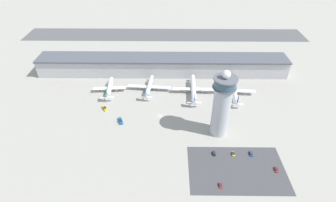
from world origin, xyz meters
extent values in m
plane|color=#9E9B93|center=(0.00, 0.00, 0.00)|extent=(1000.00, 1000.00, 0.00)
cube|color=#B2B2B7|center=(0.00, 70.00, 8.62)|extent=(252.48, 22.00, 17.23)
cube|color=#4C515B|center=(0.00, 70.00, 18.03)|extent=(252.48, 25.00, 1.60)
cube|color=#515154|center=(0.00, 174.42, 0.00)|extent=(378.72, 44.00, 0.01)
cylinder|color=#ADB2BC|center=(45.14, -19.15, 20.50)|extent=(12.96, 12.96, 41.00)
cylinder|color=#565B66|center=(45.14, -19.15, 41.40)|extent=(16.63, 16.63, 0.80)
cylinder|color=#334C60|center=(45.14, -19.15, 44.70)|extent=(15.30, 15.30, 5.81)
cylinder|color=#565B66|center=(45.14, -19.15, 48.11)|extent=(16.63, 16.63, 1.00)
sphere|color=white|center=(45.14, -19.15, 51.53)|extent=(5.85, 5.85, 5.85)
cube|color=#424247|center=(52.63, -55.16, 0.00)|extent=(64.00, 40.00, 0.01)
cylinder|color=white|center=(-48.71, 35.13, 4.47)|extent=(6.02, 24.88, 4.10)
cone|color=white|center=(-49.82, 49.25, 4.47)|extent=(4.38, 4.00, 4.10)
cone|color=white|center=(-47.56, 20.40, 4.47)|extent=(4.07, 5.20, 3.69)
cube|color=white|center=(-48.75, 35.63, 3.75)|extent=(31.30, 6.82, 0.44)
cylinder|color=#A8A8B2|center=(-55.33, 36.11, 2.51)|extent=(2.60, 4.68, 2.26)
cylinder|color=#A8A8B2|center=(-42.33, 37.13, 2.51)|extent=(2.60, 4.68, 2.26)
cube|color=#14704C|center=(-47.48, 19.42, 9.81)|extent=(0.52, 2.81, 6.57)
cube|color=white|center=(-47.45, 19.02, 4.88)|extent=(11.61, 2.89, 0.24)
cylinder|color=black|center=(-49.58, 46.22, 1.21)|extent=(0.28, 0.28, 2.42)
cylinder|color=black|center=(-45.83, 35.05, 1.21)|extent=(0.28, 0.28, 2.42)
cylinder|color=black|center=(-51.55, 34.60, 1.21)|extent=(0.28, 0.28, 2.42)
cylinder|color=silver|center=(-11.77, 37.83, 4.44)|extent=(6.06, 28.45, 3.88)
cone|color=silver|center=(-10.54, 53.64, 4.44)|extent=(4.14, 3.78, 3.88)
cone|color=silver|center=(-13.04, 21.44, 4.44)|extent=(3.84, 4.91, 3.49)
cube|color=silver|center=(-11.73, 38.39, 3.76)|extent=(41.34, 7.57, 0.44)
cylinder|color=#A8A8B2|center=(-20.26, 40.06, 2.59)|extent=(2.46, 4.42, 2.13)
cylinder|color=#A8A8B2|center=(-3.04, 38.72, 2.59)|extent=(2.46, 4.42, 2.13)
cube|color=#197FB2|center=(-13.12, 20.51, 9.49)|extent=(0.52, 2.81, 6.21)
cube|color=silver|center=(-13.15, 20.11, 4.83)|extent=(10.99, 2.84, 0.24)
cylinder|color=black|center=(-10.77, 50.71, 1.25)|extent=(0.28, 0.28, 2.50)
cylinder|color=black|center=(-9.08, 37.39, 1.25)|extent=(0.28, 0.28, 2.50)
cylinder|color=black|center=(-14.50, 37.81, 1.25)|extent=(0.28, 0.28, 2.50)
cylinder|color=silver|center=(29.60, 33.48, 5.03)|extent=(5.60, 35.96, 4.47)
cone|color=silver|center=(30.23, 53.40, 5.03)|extent=(4.59, 4.16, 4.47)
cone|color=silver|center=(28.95, 12.89, 5.03)|extent=(4.19, 5.49, 4.02)
cube|color=silver|center=(29.62, 34.20, 4.25)|extent=(39.24, 5.63, 0.44)
cylinder|color=#A8A8B2|center=(21.44, 35.45, 2.90)|extent=(2.61, 4.99, 2.46)
cylinder|color=#A8A8B2|center=(37.87, 34.94, 2.90)|extent=(2.61, 4.99, 2.46)
cube|color=navy|center=(28.92, 11.82, 10.84)|extent=(0.39, 2.81, 7.15)
cube|color=silver|center=(28.90, 11.42, 5.48)|extent=(12.57, 2.39, 0.24)
cylinder|color=black|center=(30.13, 50.19, 1.40)|extent=(0.28, 0.28, 2.79)
cylinder|color=black|center=(32.72, 33.30, 1.40)|extent=(0.28, 0.28, 2.79)
cylinder|color=black|center=(26.47, 33.49, 1.40)|extent=(0.28, 0.28, 2.79)
cylinder|color=white|center=(66.91, 31.90, 4.67)|extent=(6.39, 36.36, 3.75)
cone|color=white|center=(68.36, 51.63, 4.67)|extent=(3.99, 3.64, 3.75)
cone|color=white|center=(65.42, 11.61, 4.67)|extent=(3.70, 4.74, 3.38)
cube|color=white|center=(66.96, 32.62, 4.01)|extent=(39.54, 7.27, 0.44)
cylinder|color=#A8A8B2|center=(58.80, 34.22, 2.87)|extent=(2.36, 4.27, 2.06)
cylinder|color=#A8A8B2|center=(75.27, 33.02, 2.87)|extent=(2.36, 4.27, 2.06)
cube|color=navy|center=(65.35, 10.71, 9.55)|extent=(0.50, 2.81, 6.01)
cube|color=white|center=(65.32, 10.31, 5.04)|extent=(10.63, 2.76, 0.24)
cylinder|color=black|center=(68.14, 48.75, 1.39)|extent=(0.28, 0.28, 2.79)
cylinder|color=black|center=(69.52, 31.63, 1.39)|extent=(0.28, 0.28, 2.79)
cylinder|color=black|center=(64.28, 32.02, 1.39)|extent=(0.28, 0.28, 2.79)
cube|color=black|center=(-31.99, -7.88, 0.06)|extent=(4.83, 7.41, 0.12)
cube|color=#195699|center=(-31.99, -7.88, 0.75)|extent=(5.41, 8.69, 1.50)
cube|color=#232D38|center=(-31.69, -8.66, 2.12)|extent=(3.00, 3.14, 1.23)
cube|color=black|center=(-48.37, 8.65, 0.06)|extent=(5.27, 6.63, 0.12)
cube|color=gold|center=(-48.37, 8.65, 0.71)|extent=(5.99, 7.72, 1.43)
cube|color=#232D38|center=(-47.97, 8.00, 2.01)|extent=(2.95, 3.03, 1.17)
cube|color=black|center=(39.89, -68.22, 0.06)|extent=(1.75, 3.42, 0.12)
cube|color=red|center=(39.89, -68.22, 0.38)|extent=(1.82, 4.07, 0.75)
cube|color=#232D38|center=(39.89, -68.12, 1.06)|extent=(1.60, 2.24, 0.62)
cube|color=black|center=(65.17, -41.85, 0.06)|extent=(1.89, 4.09, 0.12)
cube|color=navy|center=(65.17, -41.85, 0.39)|extent=(2.00, 4.86, 0.79)
cube|color=#232D38|center=(65.18, -41.73, 1.11)|extent=(1.70, 2.70, 0.64)
cube|color=black|center=(78.53, -55.55, 0.06)|extent=(1.80, 3.91, 0.12)
cube|color=red|center=(78.53, -55.55, 0.43)|extent=(1.90, 4.64, 0.85)
cube|color=#232D38|center=(78.54, -55.43, 1.20)|extent=(1.61, 2.58, 0.70)
cube|color=black|center=(52.88, -42.13, 0.06)|extent=(1.87, 3.63, 0.12)
cube|color=gold|center=(52.88, -42.13, 0.39)|extent=(1.96, 4.32, 0.78)
cube|color=#232D38|center=(52.88, -42.02, 1.10)|extent=(1.69, 2.39, 0.64)
cube|color=black|center=(39.29, -41.86, 0.06)|extent=(1.88, 3.67, 0.12)
cube|color=black|center=(39.29, -41.86, 0.43)|extent=(1.98, 4.35, 0.87)
cube|color=#232D38|center=(39.29, -41.75, 1.22)|extent=(1.68, 2.42, 0.71)
camera|label=1|loc=(8.23, -168.59, 139.40)|focal=28.00mm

